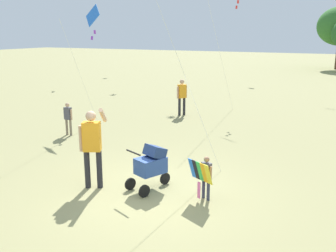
{
  "coord_description": "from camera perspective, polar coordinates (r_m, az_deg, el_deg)",
  "views": [
    {
      "loc": [
        3.75,
        -6.75,
        3.45
      ],
      "look_at": [
        -0.09,
        1.04,
        1.3
      ],
      "focal_mm": 40.7,
      "sensor_mm": 36.0,
      "label": 1
    }
  ],
  "objects": [
    {
      "name": "child_with_butterfly_kite",
      "position": [
        8.02,
        5.54,
        -7.16
      ],
      "size": [
        0.61,
        0.46,
        0.95
      ],
      "color": "#33384C",
      "rests_on": "ground"
    },
    {
      "name": "kite_orange_delta",
      "position": [
        14.88,
        -11.29,
        15.47
      ],
      "size": [
        1.02,
        2.7,
        4.47
      ],
      "color": "blue",
      "rests_on": "ground"
    },
    {
      "name": "person_red_shirt",
      "position": [
        13.37,
        -14.74,
        1.43
      ],
      "size": [
        0.36,
        0.16,
        1.13
      ],
      "color": "#7F705B",
      "rests_on": "ground"
    },
    {
      "name": "person_adult_flyer",
      "position": [
        8.61,
        -11.3,
        -2.38
      ],
      "size": [
        0.57,
        0.69,
        1.86
      ],
      "color": "#232328",
      "rests_on": "ground"
    },
    {
      "name": "ground_plane",
      "position": [
        8.46,
        -2.58,
        -10.18
      ],
      "size": [
        120.0,
        120.0,
        0.0
      ],
      "primitive_type": "plane",
      "color": "#938E5B"
    },
    {
      "name": "stroller",
      "position": [
        8.52,
        -2.51,
        -5.6
      ],
      "size": [
        0.79,
        1.11,
        1.03
      ],
      "color": "black",
      "rests_on": "ground"
    },
    {
      "name": "person_couple_left",
      "position": [
        16.04,
        2.1,
        4.77
      ],
      "size": [
        0.35,
        0.43,
        1.53
      ],
      "color": "#232328",
      "rests_on": "ground"
    }
  ]
}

